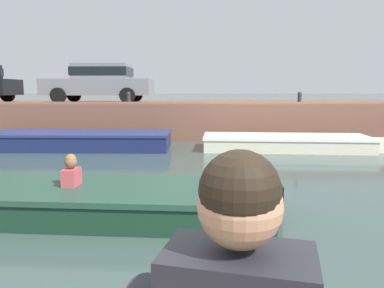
% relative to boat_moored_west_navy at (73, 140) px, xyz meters
% --- Properties ---
extents(ground_plane, '(400.00, 400.00, 0.00)m').
position_rel_boat_moored_west_navy_xyz_m(ground_plane, '(3.82, -4.56, -0.27)').
color(ground_plane, '#384C47').
extents(far_quay_wall, '(60.00, 6.00, 1.37)m').
position_rel_boat_moored_west_navy_xyz_m(far_quay_wall, '(3.82, 4.62, 0.41)').
color(far_quay_wall, brown).
rests_on(far_quay_wall, ground).
extents(far_wall_coping, '(60.00, 0.24, 0.08)m').
position_rel_boat_moored_west_navy_xyz_m(far_wall_coping, '(3.82, 1.74, 1.14)').
color(far_wall_coping, '#925F4C').
rests_on(far_wall_coping, far_quay_wall).
extents(boat_moored_west_navy, '(6.87, 2.06, 0.55)m').
position_rel_boat_moored_west_navy_xyz_m(boat_moored_west_navy, '(0.00, 0.00, 0.00)').
color(boat_moored_west_navy, navy).
rests_on(boat_moored_west_navy, ground).
extents(boat_moored_central_cream, '(6.21, 2.15, 0.45)m').
position_rel_boat_moored_west_navy_xyz_m(boat_moored_central_cream, '(7.07, -0.28, -0.05)').
color(boat_moored_central_cream, silver).
rests_on(boat_moored_central_cream, ground).
extents(motorboat_passing, '(5.64, 2.02, 0.94)m').
position_rel_boat_moored_west_navy_xyz_m(motorboat_passing, '(2.53, -6.51, -0.04)').
color(motorboat_passing, '#193828').
rests_on(motorboat_passing, ground).
extents(car_left_inner_grey, '(4.36, 2.06, 1.54)m').
position_rel_boat_moored_west_navy_xyz_m(car_left_inner_grey, '(0.15, 3.44, 1.95)').
color(car_left_inner_grey, slate).
rests_on(car_left_inner_grey, far_quay_wall).
extents(mooring_bollard_mid, '(0.15, 0.15, 0.44)m').
position_rel_boat_moored_west_navy_xyz_m(mooring_bollard_mid, '(1.55, 1.87, 1.34)').
color(mooring_bollard_mid, '#2D2B28').
rests_on(mooring_bollard_mid, far_quay_wall).
extents(mooring_bollard_east, '(0.15, 0.15, 0.44)m').
position_rel_boat_moored_west_navy_xyz_m(mooring_bollard_east, '(7.83, 1.87, 1.34)').
color(mooring_bollard_east, '#2D2B28').
rests_on(mooring_bollard_east, far_quay_wall).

